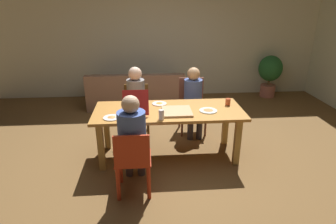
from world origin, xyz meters
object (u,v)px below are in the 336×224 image
Objects in this scene: dining_table at (169,116)px; person_0 at (132,136)px; person_1 at (136,97)px; couch at (136,93)px; pizza_box_1 at (177,111)px; person_2 at (193,96)px; pizza_box_0 at (136,108)px; plate_1 at (112,117)px; drinking_glass_1 at (127,115)px; plate_2 at (159,103)px; potted_plant at (270,72)px; chair_1 at (137,107)px; chair_2 at (192,102)px; plate_0 at (208,110)px; drinking_glass_2 at (228,102)px; chair_0 at (133,161)px; drinking_glass_0 at (161,115)px.

person_0 reaches higher than dining_table.
couch is at bearing 91.87° from person_1.
pizza_box_1 is at bearing 47.08° from person_0.
dining_table is 0.90m from person_2.
pizza_box_0 is (0.03, 0.71, 0.08)m from person_0.
drinking_glass_1 is at bearing -14.57° from plate_1.
drinking_glass_1 is (-0.09, 0.45, 0.08)m from person_0.
dining_table is 1.72× the size of person_0.
pizza_box_0 is 0.44m from plate_2.
person_0 is 0.59m from plate_1.
person_1 is (-0.49, 0.72, 0.06)m from dining_table.
person_1 is 3.66m from potted_plant.
chair_1 is 0.91× the size of chair_2.
pizza_box_0 is 1.01m from plate_0.
drinking_glass_2 is at bearing -7.17° from plate_2.
chair_2 is 1.63m from drinking_glass_1.
pizza_box_1 is at bearing -132.69° from potted_plant.
chair_0 is 1.34m from plate_0.
pizza_box_1 is 2.49m from couch.
chair_2 is at bearing 90.00° from person_2.
drinking_glass_0 is (0.37, 0.41, 0.09)m from person_0.
pizza_box_0 is 0.42× the size of potted_plant.
chair_2 is 0.80× the size of person_2.
chair_0 is at bearing -142.89° from plate_0.
person_0 is 1.06× the size of person_2.
drinking_glass_2 is 3.06m from potted_plant.
chair_0 is 0.69× the size of person_0.
pizza_box_1 is at bearing -7.53° from pizza_box_0.
plate_0 is at bearing 20.30° from drinking_glass_0.
person_1 is (-0.00, 1.47, -0.02)m from person_0.
plate_2 is at bearing 122.42° from pizza_box_1.
person_0 is 1.03× the size of person_1.
dining_table is 2.50× the size of chair_1.
chair_1 is (-0.00, 1.75, 0.02)m from chair_0.
plate_2 is at bearing -139.14° from potted_plant.
chair_1 reaches higher than plate_1.
person_1 is at bearing 108.95° from drinking_glass_0.
chair_0 is (-0.49, -0.88, -0.19)m from dining_table.
dining_table is at bearing -122.79° from person_2.
chair_0 is 0.71× the size of person_1.
drinking_glass_1 is (-0.09, -1.16, 0.32)m from chair_1.
plate_2 is 2.13× the size of drinking_glass_2.
chair_2 is at bearing -52.51° from couch.
person_2 reaches higher than chair_2.
plate_0 is at bearing -26.75° from plate_2.
dining_table is at bearing 70.50° from drinking_glass_0.
person_0 is 1.63m from chair_1.
pizza_box_1 is at bearing 8.62° from plate_1.
person_1 reaches higher than potted_plant.
dining_table is 2.50× the size of chair_0.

